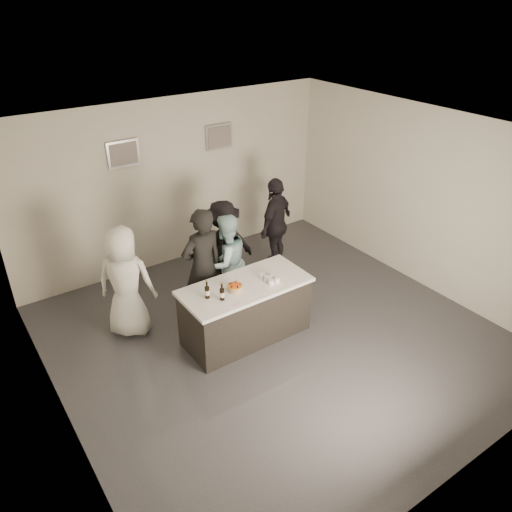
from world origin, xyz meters
name	(u,v)px	position (x,y,z in m)	size (l,w,h in m)	color
floor	(275,337)	(0.00, 0.00, 0.00)	(6.00, 6.00, 0.00)	#3D3D42
ceiling	(280,138)	(0.00, 0.00, 3.00)	(6.00, 6.00, 0.00)	white
wall_back	(176,183)	(0.00, 3.00, 1.50)	(6.00, 0.04, 3.00)	beige
wall_front	(474,375)	(0.00, -3.00, 1.50)	(6.00, 0.04, 3.00)	beige
wall_left	(47,325)	(-3.00, 0.00, 1.50)	(0.04, 6.00, 3.00)	beige
wall_right	(423,199)	(3.00, 0.00, 1.50)	(0.04, 6.00, 3.00)	beige
picture_left	(123,154)	(-0.90, 2.97, 2.20)	(0.54, 0.04, 0.44)	#B2B2B7
picture_right	(219,136)	(0.90, 2.97, 2.20)	(0.54, 0.04, 0.44)	#B2B2B7
bar_counter	(246,311)	(-0.34, 0.28, 0.45)	(1.86, 0.86, 0.90)	white
cake	(235,288)	(-0.54, 0.23, 0.94)	(0.21, 0.21, 0.07)	orange
beer_bottle_a	(207,290)	(-0.94, 0.29, 1.03)	(0.07, 0.07, 0.26)	black
beer_bottle_b	(222,292)	(-0.80, 0.13, 1.03)	(0.07, 0.07, 0.26)	black
tumbler_cluster	(270,278)	(0.02, 0.18, 0.94)	(0.19, 0.30, 0.08)	#C68612
candles	(238,303)	(-0.68, -0.05, 0.90)	(0.24, 0.08, 0.01)	pink
person_main_black	(203,267)	(-0.62, 1.00, 0.93)	(0.68, 0.45, 1.86)	black
person_main_blue	(226,262)	(-0.13, 1.13, 0.79)	(0.77, 0.60, 1.59)	#A6D4D9
person_guest_left	(126,282)	(-1.68, 1.36, 0.86)	(0.84, 0.55, 1.71)	white
person_guest_right	(276,224)	(1.26, 1.70, 0.86)	(1.01, 0.42, 1.72)	black
person_guest_back	(223,246)	(0.12, 1.62, 0.79)	(1.02, 0.59, 1.58)	black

